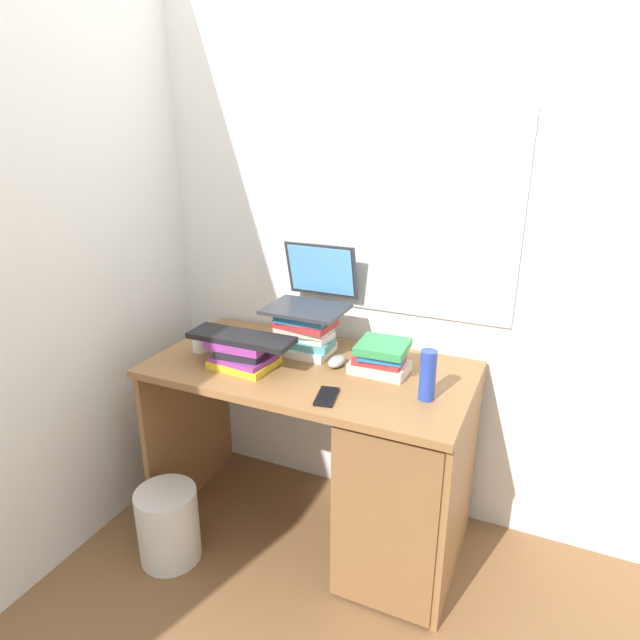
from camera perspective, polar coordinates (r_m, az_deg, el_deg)
ground_plane at (r=2.59m, az=-0.93°, el=-20.57°), size 6.00×6.00×0.00m
wall_back at (r=2.34m, az=2.93°, el=10.53°), size 6.00×0.06×2.60m
wall_left at (r=2.49m, az=-19.55°, el=9.99°), size 0.05×6.00×2.60m
desk at (r=2.22m, az=6.31°, el=-14.74°), size 1.25×0.66×0.78m
book_stack_tall at (r=2.25m, az=-1.48°, el=-1.16°), size 0.24×0.19×0.18m
book_stack_keyboard_riser at (r=2.17m, az=-8.00°, el=-3.54°), size 0.25×0.20×0.11m
book_stack_side at (r=2.10m, az=6.32°, el=-3.90°), size 0.22×0.19×0.12m
laptop at (r=2.26m, az=-0.79°, el=2.86°), size 0.31×0.31×0.25m
keyboard at (r=2.14m, az=-8.13°, el=-1.81°), size 0.42×0.15×0.02m
computer_mouse at (r=2.17m, az=1.74°, el=-4.29°), size 0.06×0.10×0.04m
mug at (r=2.35m, az=-12.03°, el=-2.09°), size 0.12×0.08×0.09m
water_bottle at (r=1.92m, az=11.06°, el=-5.62°), size 0.06×0.06×0.18m
cell_phone at (r=1.93m, az=0.68°, el=-7.91°), size 0.09×0.15×0.01m
wastebasket at (r=2.44m, az=-15.39°, el=-19.72°), size 0.24×0.24×0.31m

